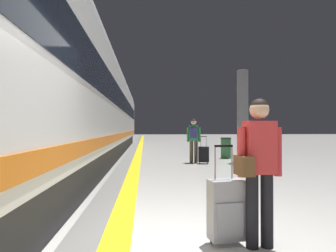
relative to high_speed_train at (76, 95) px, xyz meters
The scene contains 9 objects.
safety_line_strip 4.14m from the high_speed_train, 50.37° to the left, with size 0.36×80.00×0.01m, color yellow.
tactile_edge_band 3.98m from the high_speed_train, 55.01° to the left, with size 0.61×80.00×0.01m, color slate.
high_speed_train is the anchor object (origin of this frame).
traveller_foreground 8.40m from the high_speed_train, 63.47° to the right, with size 0.53×0.30×1.64m.
rolling_suitcase_foreground 8.28m from the high_speed_train, 65.26° to the right, with size 0.41×0.29×1.12m.
passenger_near 4.58m from the high_speed_train, ahead, with size 0.51×0.38×1.68m.
suitcase_near 5.11m from the high_speed_train, ahead, with size 0.43×0.33×1.02m.
platform_pillar 6.33m from the high_speed_train, ahead, with size 0.56×0.56×3.60m.
waste_bin 6.63m from the high_speed_train, 17.96° to the left, with size 0.46×0.46×0.91m.
Camera 1 is at (-0.38, -3.00, 1.31)m, focal length 30.74 mm.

